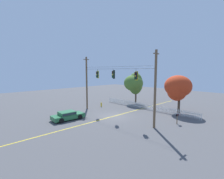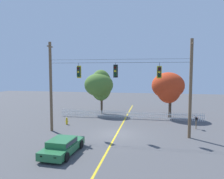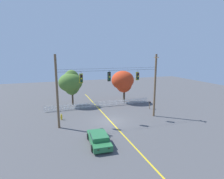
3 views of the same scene
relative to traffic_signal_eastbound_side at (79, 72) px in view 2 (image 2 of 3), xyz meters
The scene contains 12 objects.
ground 7.09m from the traffic_signal_eastbound_side, ahead, with size 80.00×80.00×0.00m, color #4C4C4F.
lane_centerline_stripe 7.09m from the traffic_signal_eastbound_side, ahead, with size 0.16×36.00×0.01m, color gold.
signal_support_span 4.04m from the traffic_signal_eastbound_side, ahead, with size 13.68×1.10×8.95m.
traffic_signal_eastbound_side is the anchor object (origin of this frame).
traffic_signal_southbound_primary 3.63m from the traffic_signal_eastbound_side, ahead, with size 0.43×0.38×1.41m.
traffic_signal_westbound_side 7.70m from the traffic_signal_eastbound_side, ahead, with size 0.43×0.38×1.45m.
white_picket_fence 9.90m from the traffic_signal_eastbound_side, 58.76° to the left, with size 18.20×0.06×1.01m.
autumn_maple_near_fence 9.81m from the traffic_signal_eastbound_side, 91.12° to the left, with size 4.07×3.40×6.25m.
autumn_maple_mid 12.74m from the traffic_signal_eastbound_side, 43.33° to the left, with size 4.21×3.70×5.91m.
parked_car 7.88m from the traffic_signal_eastbound_side, 83.74° to the right, with size 2.18×4.37×1.15m.
fire_hydrant 6.73m from the traffic_signal_eastbound_side, 131.09° to the left, with size 0.38×0.22×0.81m.
roadside_mailbox 13.11m from the traffic_signal_eastbound_side, 15.76° to the left, with size 0.25×0.44×1.30m.
Camera 2 is at (3.25, -20.61, 6.11)m, focal length 35.35 mm.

